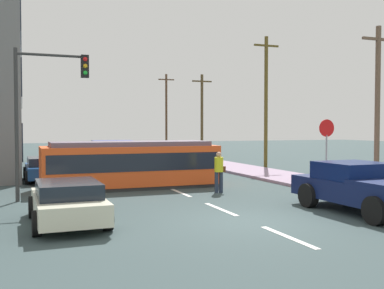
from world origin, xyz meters
TOP-DOWN VIEW (x-y plane):
  - ground_plane at (0.00, 10.00)m, footprint 120.00×120.00m
  - sidewalk_curb_right at (6.80, 6.00)m, footprint 3.20×36.00m
  - lane_stripe_0 at (0.00, -2.00)m, footprint 0.16×2.40m
  - lane_stripe_1 at (0.00, 2.00)m, footprint 0.16×2.40m
  - lane_stripe_2 at (0.00, 6.00)m, footprint 0.16×2.40m
  - lane_stripe_3 at (0.00, 14.26)m, footprint 0.16×2.40m
  - lane_stripe_4 at (0.00, 20.26)m, footprint 0.16×2.40m
  - streetcar_tram at (-1.53, 8.26)m, footprint 7.64×2.59m
  - city_bus at (-0.71, 15.21)m, footprint 2.66×5.62m
  - pedestrian_crossing at (1.50, 5.49)m, footprint 0.51×0.36m
  - pickup_truck_parked at (3.93, -0.12)m, footprint 2.35×5.04m
  - parked_sedan_near at (-4.86, 1.45)m, footprint 2.02×4.10m
  - parked_sedan_mid at (-4.92, 12.22)m, footprint 2.16×4.16m
  - stop_sign at (6.47, 5.10)m, footprint 0.76×0.07m
  - traffic_light_mast at (-5.23, 5.95)m, footprint 2.62×0.33m
  - utility_pole_near at (9.41, 5.26)m, footprint 1.80×0.24m
  - utility_pole_mid at (9.19, 15.13)m, footprint 1.80×0.24m
  - utility_pole_far at (8.82, 25.65)m, footprint 1.80×0.24m
  - utility_pole_distant at (8.96, 36.63)m, footprint 1.80×0.24m

SIDE VIEW (x-z plane):
  - ground_plane at x=0.00m, z-range 0.00..0.00m
  - lane_stripe_0 at x=0.00m, z-range 0.00..0.01m
  - lane_stripe_1 at x=0.00m, z-range 0.00..0.01m
  - lane_stripe_2 at x=0.00m, z-range 0.00..0.01m
  - lane_stripe_3 at x=0.00m, z-range 0.00..0.01m
  - lane_stripe_4 at x=0.00m, z-range 0.00..0.01m
  - sidewalk_curb_right at x=6.80m, z-range 0.00..0.14m
  - parked_sedan_near at x=-4.86m, z-range 0.03..1.22m
  - parked_sedan_mid at x=-4.92m, z-range 0.03..1.22m
  - pickup_truck_parked at x=3.93m, z-range 0.02..1.57m
  - pedestrian_crossing at x=1.50m, z-range 0.11..1.78m
  - city_bus at x=-0.71m, z-range 0.14..1.98m
  - streetcar_tram at x=-1.53m, z-range 0.04..2.09m
  - stop_sign at x=6.47m, z-range 0.75..3.63m
  - traffic_light_mast at x=-5.23m, z-range 1.06..6.56m
  - utility_pole_far at x=8.82m, z-range 0.18..7.50m
  - utility_pole_near at x=9.41m, z-range 0.18..7.51m
  - utility_pole_distant at x=8.96m, z-range 0.18..8.74m
  - utility_pole_mid at x=9.19m, z-range 0.18..8.87m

